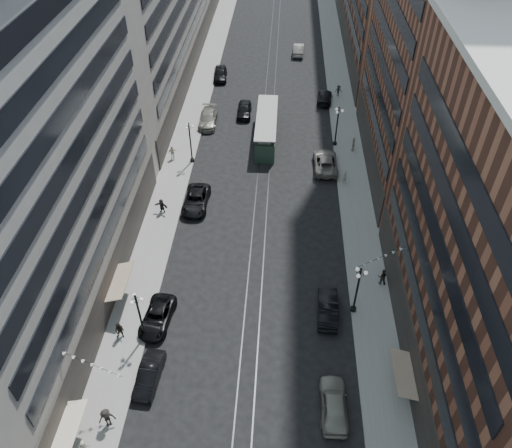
% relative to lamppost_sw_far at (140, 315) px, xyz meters
% --- Properties ---
extents(ground, '(220.00, 220.00, 0.00)m').
position_rel_lamppost_sw_far_xyz_m(ground, '(9.20, 32.00, -3.10)').
color(ground, black).
rests_on(ground, ground).
extents(sidewalk_west, '(4.00, 180.00, 0.15)m').
position_rel_lamppost_sw_far_xyz_m(sidewalk_west, '(-1.80, 42.00, -3.02)').
color(sidewalk_west, gray).
rests_on(sidewalk_west, ground).
extents(sidewalk_east, '(4.00, 180.00, 0.15)m').
position_rel_lamppost_sw_far_xyz_m(sidewalk_east, '(20.20, 42.00, -3.02)').
color(sidewalk_east, gray).
rests_on(sidewalk_east, ground).
extents(rail_west, '(0.12, 180.00, 0.02)m').
position_rel_lamppost_sw_far_xyz_m(rail_west, '(8.50, 42.00, -3.09)').
color(rail_west, '#2D2D33').
rests_on(rail_west, ground).
extents(rail_east, '(0.12, 180.00, 0.02)m').
position_rel_lamppost_sw_far_xyz_m(rail_east, '(9.90, 42.00, -3.09)').
color(rail_east, '#2D2D33').
rests_on(rail_east, ground).
extents(building_west_mid, '(8.00, 36.00, 28.00)m').
position_rel_lamppost_sw_far_xyz_m(building_west_mid, '(-7.80, 5.00, 10.90)').
color(building_west_mid, '#A29C90').
rests_on(building_west_mid, ground).
extents(building_east_mid, '(8.00, 30.00, 24.00)m').
position_rel_lamppost_sw_far_xyz_m(building_east_mid, '(26.20, -0.00, 8.90)').
color(building_east_mid, brown).
rests_on(building_east_mid, ground).
extents(lamppost_sw_far, '(1.03, 1.14, 5.52)m').
position_rel_lamppost_sw_far_xyz_m(lamppost_sw_far, '(0.00, 0.00, 0.00)').
color(lamppost_sw_far, black).
rests_on(lamppost_sw_far, sidewalk_west).
extents(lamppost_sw_mid, '(1.03, 1.14, 5.52)m').
position_rel_lamppost_sw_far_xyz_m(lamppost_sw_mid, '(0.00, 27.00, 0.00)').
color(lamppost_sw_mid, black).
rests_on(lamppost_sw_mid, sidewalk_west).
extents(lamppost_se_far, '(1.03, 1.14, 5.52)m').
position_rel_lamppost_sw_far_xyz_m(lamppost_se_far, '(18.40, 4.00, 0.00)').
color(lamppost_se_far, black).
rests_on(lamppost_se_far, sidewalk_east).
extents(lamppost_se_mid, '(1.03, 1.14, 5.52)m').
position_rel_lamppost_sw_far_xyz_m(lamppost_se_mid, '(18.40, 32.00, 0.00)').
color(lamppost_se_mid, black).
rests_on(lamppost_se_mid, sidewalk_east).
extents(streetcar, '(2.70, 12.19, 3.37)m').
position_rel_lamppost_sw_far_xyz_m(streetcar, '(9.20, 33.11, -1.54)').
color(streetcar, '#253B2E').
rests_on(streetcar, ground).
extents(car_2, '(2.90, 5.38, 1.43)m').
position_rel_lamppost_sw_far_xyz_m(car_2, '(0.80, 1.74, -2.38)').
color(car_2, black).
rests_on(car_2, ground).
extents(car_4, '(2.10, 5.11, 1.73)m').
position_rel_lamppost_sw_far_xyz_m(car_4, '(16.00, -5.78, -2.23)').
color(car_4, gray).
rests_on(car_4, ground).
extents(pedestrian_1, '(0.81, 0.56, 1.51)m').
position_rel_lamppost_sw_far_xyz_m(pedestrian_1, '(-1.95, -10.15, -2.19)').
color(pedestrian_1, '#AEA390').
rests_on(pedestrian_1, sidewalk_west).
extents(pedestrian_2, '(0.89, 0.53, 1.77)m').
position_rel_lamppost_sw_far_xyz_m(pedestrian_2, '(-2.03, -0.15, -2.06)').
color(pedestrian_2, black).
rests_on(pedestrian_2, sidewalk_west).
extents(car_7, '(2.81, 5.90, 1.63)m').
position_rel_lamppost_sw_far_xyz_m(car_7, '(1.82, 18.30, -2.28)').
color(car_7, black).
rests_on(car_7, ground).
extents(car_8, '(2.55, 5.95, 1.71)m').
position_rel_lamppost_sw_far_xyz_m(car_8, '(0.80, 36.57, -2.24)').
color(car_8, slate).
rests_on(car_8, ground).
extents(car_9, '(2.47, 5.36, 1.78)m').
position_rel_lamppost_sw_far_xyz_m(car_9, '(0.92, 51.06, -2.21)').
color(car_9, black).
rests_on(car_9, ground).
extents(car_10, '(1.95, 5.06, 1.65)m').
position_rel_lamppost_sw_far_xyz_m(car_10, '(16.00, 3.53, -2.27)').
color(car_10, black).
rests_on(car_10, ground).
extents(car_11, '(2.89, 6.20, 1.72)m').
position_rel_lamppost_sw_far_xyz_m(car_11, '(16.86, 26.70, -2.24)').
color(car_11, slate).
rests_on(car_11, ground).
extents(car_12, '(2.58, 5.30, 1.49)m').
position_rel_lamppost_sw_far_xyz_m(car_12, '(17.55, 44.15, -2.35)').
color(car_12, black).
rests_on(car_12, ground).
extents(car_13, '(2.06, 4.98, 1.69)m').
position_rel_lamppost_sw_far_xyz_m(car_13, '(5.72, 39.39, -2.25)').
color(car_13, black).
rests_on(car_13, ground).
extents(car_14, '(2.03, 5.25, 1.71)m').
position_rel_lamppost_sw_far_xyz_m(car_14, '(13.70, 61.68, -2.24)').
color(car_14, gray).
rests_on(car_14, ground).
extents(pedestrian_5, '(1.67, 0.90, 1.73)m').
position_rel_lamppost_sw_far_xyz_m(pedestrian_5, '(-1.80, 16.80, -2.08)').
color(pedestrian_5, black).
rests_on(pedestrian_5, sidewalk_west).
extents(pedestrian_6, '(1.17, 0.82, 1.82)m').
position_rel_lamppost_sw_far_xyz_m(pedestrian_6, '(-2.55, 27.44, -2.04)').
color(pedestrian_6, beige).
rests_on(pedestrian_6, sidewalk_west).
extents(pedestrian_7, '(0.94, 0.60, 1.81)m').
position_rel_lamppost_sw_far_xyz_m(pedestrian_7, '(21.37, 7.46, -2.04)').
color(pedestrian_7, black).
rests_on(pedestrian_7, sidewalk_east).
extents(pedestrian_8, '(0.80, 0.74, 1.84)m').
position_rel_lamppost_sw_far_xyz_m(pedestrian_8, '(18.98, 23.56, -2.03)').
color(pedestrian_8, '#ADA38F').
rests_on(pedestrian_8, sidewalk_east).
extents(pedestrian_9, '(1.13, 0.59, 1.68)m').
position_rel_lamppost_sw_far_xyz_m(pedestrian_9, '(19.71, 45.95, -2.11)').
color(pedestrian_9, black).
rests_on(pedestrian_9, sidewalk_east).
extents(car_extra_0, '(1.95, 4.70, 1.51)m').
position_rel_lamppost_sw_far_xyz_m(car_extra_0, '(1.34, -4.08, -2.34)').
color(car_extra_0, black).
rests_on(car_extra_0, ground).
extents(pedestrian_extra_0, '(1.35, 0.91, 1.94)m').
position_rel_lamppost_sw_far_xyz_m(pedestrian_extra_0, '(-0.90, -8.03, -1.98)').
color(pedestrian_extra_0, black).
rests_on(pedestrian_extra_0, sidewalk_west).
extents(pedestrian_extra_2, '(0.62, 1.15, 1.87)m').
position_rel_lamppost_sw_far_xyz_m(pedestrian_extra_2, '(20.65, 30.66, -2.01)').
color(pedestrian_extra_2, '#B9B299').
rests_on(pedestrian_extra_2, sidewalk_east).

